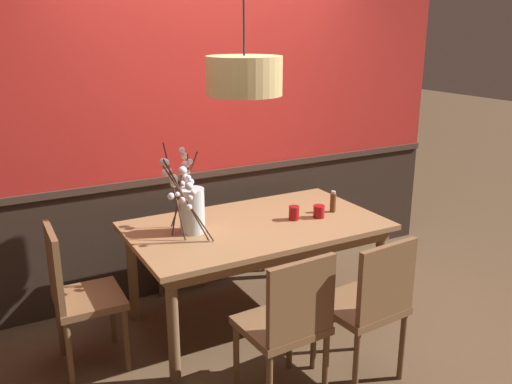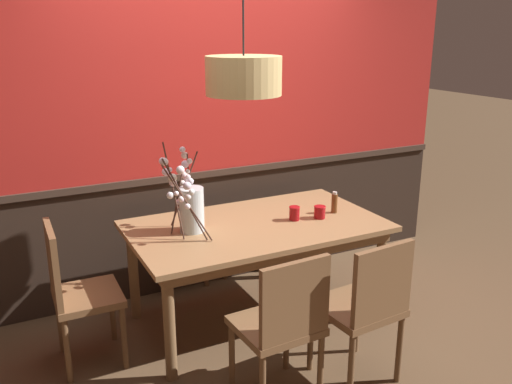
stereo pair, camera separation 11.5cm
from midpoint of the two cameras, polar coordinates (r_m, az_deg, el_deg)
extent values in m
plane|color=brown|center=(4.07, 0.83, -13.01)|extent=(24.00, 24.00, 0.00)
cube|color=#2D2119|center=(4.50, -3.64, -3.62)|extent=(4.31, 0.12, 0.91)
cube|color=#3E2E24|center=(4.35, -3.70, 2.19)|extent=(4.31, 0.14, 0.05)
cube|color=#B2231E|center=(4.22, -4.02, 15.28)|extent=(4.31, 0.12, 2.01)
cube|color=#997047|center=(3.77, 0.87, -3.58)|extent=(1.73, 1.00, 0.04)
cube|color=brown|center=(3.79, 0.87, -4.40)|extent=(1.62, 0.89, 0.08)
cylinder|color=brown|center=(3.31, -8.02, -13.86)|extent=(0.07, 0.07, 0.70)
cylinder|color=brown|center=(4.00, 13.61, -8.48)|extent=(0.07, 0.07, 0.70)
cylinder|color=brown|center=(4.01, -11.88, -8.31)|extent=(0.07, 0.07, 0.70)
cylinder|color=brown|center=(4.60, 7.06, -4.69)|extent=(0.07, 0.07, 0.70)
cube|color=brown|center=(4.45, -7.56, -3.86)|extent=(0.43, 0.42, 0.04)
cube|color=brown|center=(4.54, -8.38, -0.24)|extent=(0.40, 0.05, 0.44)
cylinder|color=brown|center=(4.44, -4.52, -7.18)|extent=(0.04, 0.04, 0.44)
cylinder|color=brown|center=(4.35, -9.03, -7.93)|extent=(0.04, 0.04, 0.44)
cylinder|color=brown|center=(4.74, -5.99, -5.60)|extent=(0.04, 0.04, 0.44)
cylinder|color=brown|center=(4.65, -10.23, -6.26)|extent=(0.04, 0.04, 0.44)
cube|color=brown|center=(3.12, 3.17, -13.77)|extent=(0.46, 0.43, 0.04)
cube|color=brown|center=(2.87, 5.29, -11.27)|extent=(0.41, 0.06, 0.44)
cylinder|color=brown|center=(3.29, -1.50, -16.75)|extent=(0.04, 0.04, 0.42)
cylinder|color=brown|center=(3.45, 4.18, -14.99)|extent=(0.04, 0.04, 0.42)
cylinder|color=brown|center=(3.22, 7.82, -17.77)|extent=(0.04, 0.04, 0.42)
cube|color=brown|center=(3.32, 11.43, -11.73)|extent=(0.47, 0.47, 0.04)
cube|color=brown|center=(3.09, 14.16, -9.25)|extent=(0.41, 0.07, 0.43)
cylinder|color=brown|center=(3.45, 6.70, -14.89)|extent=(0.04, 0.04, 0.44)
cylinder|color=brown|center=(3.67, 11.40, -13.10)|extent=(0.04, 0.04, 0.44)
cylinder|color=brown|center=(3.22, 10.96, -17.70)|extent=(0.04, 0.04, 0.44)
cylinder|color=brown|center=(3.45, 15.70, -15.52)|extent=(0.04, 0.04, 0.44)
cube|color=brown|center=(3.55, -16.27, -10.43)|extent=(0.40, 0.43, 0.04)
cube|color=brown|center=(3.42, -19.53, -7.12)|extent=(0.04, 0.40, 0.46)
cylinder|color=brown|center=(3.83, -13.95, -11.99)|extent=(0.04, 0.04, 0.42)
cylinder|color=brown|center=(3.53, -12.69, -14.63)|extent=(0.04, 0.04, 0.42)
cylinder|color=brown|center=(3.80, -18.97, -12.76)|extent=(0.04, 0.04, 0.42)
cylinder|color=brown|center=(3.49, -18.20, -15.51)|extent=(0.04, 0.04, 0.42)
cube|color=brown|center=(4.69, -1.17, -2.79)|extent=(0.47, 0.45, 0.04)
cube|color=brown|center=(4.78, -2.03, 0.48)|extent=(0.42, 0.06, 0.41)
cylinder|color=brown|center=(4.69, 1.84, -5.88)|extent=(0.04, 0.04, 0.43)
cylinder|color=brown|center=(4.55, -2.53, -6.61)|extent=(0.04, 0.04, 0.43)
cylinder|color=brown|center=(4.99, 0.11, -4.41)|extent=(0.04, 0.04, 0.43)
cylinder|color=brown|center=(4.87, -4.03, -5.04)|extent=(0.04, 0.04, 0.43)
cylinder|color=silver|center=(3.60, -5.83, -1.86)|extent=(0.16, 0.16, 0.30)
cylinder|color=silver|center=(3.63, -5.78, -3.55)|extent=(0.14, 0.14, 0.07)
cylinder|color=#472D23|center=(3.67, -6.62, 0.31)|extent=(0.19, 0.07, 0.51)
sphere|color=white|center=(3.65, -6.81, 0.93)|extent=(0.04, 0.04, 0.04)
sphere|color=white|center=(3.69, -6.63, 1.76)|extent=(0.05, 0.05, 0.05)
sphere|color=white|center=(3.68, -6.82, 4.43)|extent=(0.04, 0.04, 0.04)
sphere|color=white|center=(3.71, -6.60, 3.84)|extent=(0.05, 0.05, 0.05)
sphere|color=white|center=(3.66, -6.37, 1.29)|extent=(0.04, 0.04, 0.04)
cylinder|color=#472D23|center=(3.39, -6.22, -1.21)|extent=(0.28, 0.14, 0.50)
sphere|color=white|center=(3.26, -6.23, 0.64)|extent=(0.05, 0.05, 0.05)
sphere|color=white|center=(3.32, -6.13, -0.53)|extent=(0.04, 0.04, 0.04)
sphere|color=white|center=(3.32, -5.76, 0.00)|extent=(0.04, 0.04, 0.04)
sphere|color=white|center=(3.37, -6.21, -1.52)|extent=(0.04, 0.04, 0.04)
cylinder|color=#472D23|center=(3.58, -6.09, -0.07)|extent=(0.03, 0.08, 0.51)
sphere|color=white|center=(3.53, -6.03, 3.23)|extent=(0.04, 0.04, 0.04)
sphere|color=white|center=(3.56, -6.50, 2.91)|extent=(0.05, 0.05, 0.05)
sphere|color=white|center=(3.55, -6.24, 2.15)|extent=(0.03, 0.03, 0.03)
sphere|color=white|center=(3.56, -6.20, 1.55)|extent=(0.04, 0.04, 0.04)
sphere|color=white|center=(3.56, -5.95, 1.11)|extent=(0.04, 0.04, 0.04)
cylinder|color=#472D23|center=(3.59, -7.36, -1.00)|extent=(0.14, 0.11, 0.40)
sphere|color=white|center=(3.59, -8.53, 2.10)|extent=(0.05, 0.05, 0.05)
sphere|color=white|center=(3.61, -8.12, 2.30)|extent=(0.03, 0.03, 0.03)
sphere|color=white|center=(3.59, -7.11, -1.01)|extent=(0.04, 0.04, 0.04)
cylinder|color=#472D23|center=(3.40, -6.45, -0.86)|extent=(0.24, 0.13, 0.53)
sphere|color=white|center=(3.21, -6.90, 2.29)|extent=(0.05, 0.05, 0.05)
sphere|color=white|center=(3.38, -6.90, -0.70)|extent=(0.03, 0.03, 0.03)
sphere|color=white|center=(3.39, -6.85, -0.77)|extent=(0.04, 0.04, 0.04)
cylinder|color=#472D23|center=(3.48, -7.68, 0.11)|extent=(0.06, 0.20, 0.60)
sphere|color=white|center=(3.47, -7.39, -0.15)|extent=(0.03, 0.03, 0.03)
sphere|color=white|center=(3.48, -8.03, -0.35)|extent=(0.05, 0.05, 0.05)
sphere|color=white|center=(3.47, -7.73, 0.96)|extent=(0.05, 0.05, 0.05)
sphere|color=white|center=(3.38, -8.60, 3.13)|extent=(0.05, 0.05, 0.05)
sphere|color=white|center=(3.41, -8.81, 3.22)|extent=(0.05, 0.05, 0.05)
sphere|color=white|center=(3.42, -7.77, 1.47)|extent=(0.05, 0.05, 0.05)
cylinder|color=#9E0F14|center=(3.88, 7.52, -2.10)|extent=(0.08, 0.08, 0.09)
torus|color=red|center=(3.87, 7.54, -1.54)|extent=(0.08, 0.08, 0.01)
cylinder|color=silver|center=(3.89, 7.51, -2.29)|extent=(0.06, 0.06, 0.04)
cylinder|color=#9E0F14|center=(3.83, 4.89, -2.24)|extent=(0.07, 0.07, 0.10)
torus|color=red|center=(3.81, 4.91, -1.59)|extent=(0.08, 0.08, 0.01)
cylinder|color=silver|center=(3.83, 4.89, -2.45)|extent=(0.05, 0.05, 0.05)
cylinder|color=brown|center=(4.00, 9.01, -1.19)|extent=(0.04, 0.04, 0.14)
cylinder|color=beige|center=(3.98, 9.06, -0.11)|extent=(0.03, 0.03, 0.02)
cylinder|color=tan|center=(3.44, -0.32, 12.06)|extent=(0.47, 0.47, 0.24)
sphere|color=#F9EAB7|center=(3.44, -0.32, 11.47)|extent=(0.14, 0.14, 0.14)
camera|label=1|loc=(0.06, -89.11, 0.27)|focal=38.28mm
camera|label=2|loc=(0.06, 90.89, -0.27)|focal=38.28mm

